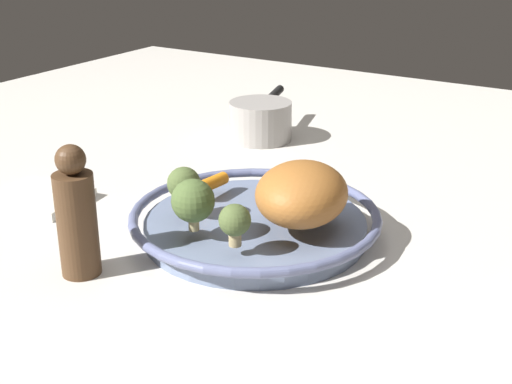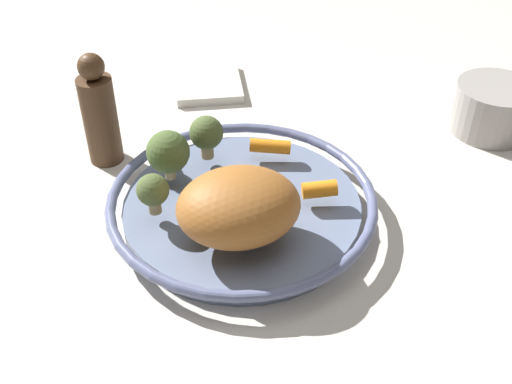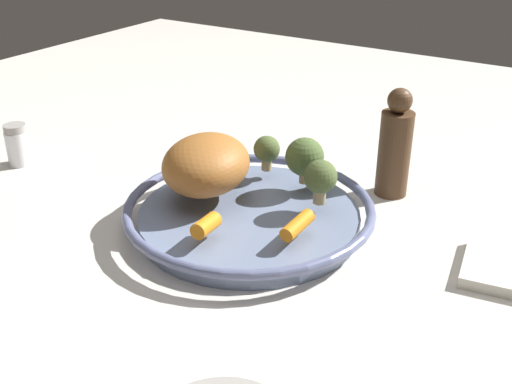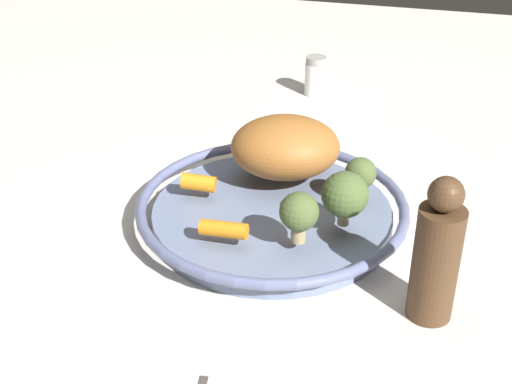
{
  "view_description": "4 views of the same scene",
  "coord_description": "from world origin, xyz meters",
  "px_view_note": "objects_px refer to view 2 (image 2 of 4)",
  "views": [
    {
      "loc": [
        0.7,
        0.44,
        0.4
      ],
      "look_at": [
        0.03,
        0.02,
        0.07
      ],
      "focal_mm": 49.23,
      "sensor_mm": 36.0,
      "label": 1
    },
    {
      "loc": [
        -0.03,
        0.58,
        0.51
      ],
      "look_at": [
        -0.02,
        0.01,
        0.05
      ],
      "focal_mm": 44.19,
      "sensor_mm": 36.0,
      "label": 2
    },
    {
      "loc": [
        -0.6,
        -0.39,
        0.41
      ],
      "look_at": [
        0.0,
        -0.01,
        0.05
      ],
      "focal_mm": 43.89,
      "sensor_mm": 36.0,
      "label": 3
    },
    {
      "loc": [
        0.17,
        -0.71,
        0.47
      ],
      "look_at": [
        -0.01,
        -0.03,
        0.06
      ],
      "focal_mm": 50.3,
      "sensor_mm": 36.0,
      "label": 4
    }
  ],
  "objects_px": {
    "serving_bowl": "(242,205)",
    "broccoli_floret_mid": "(168,152)",
    "baby_carrot_back": "(319,189)",
    "broccoli_floret_edge": "(206,134)",
    "dish_towel": "(208,83)",
    "roast_chicken_piece": "(239,207)",
    "saucepan": "(495,108)",
    "baby_carrot_right": "(270,146)",
    "broccoli_floret_small": "(153,191)",
    "pepper_mill": "(99,114)"
  },
  "relations": [
    {
      "from": "serving_bowl",
      "to": "broccoli_floret_mid",
      "type": "relative_size",
      "value": 5.04
    },
    {
      "from": "baby_carrot_back",
      "to": "broccoli_floret_mid",
      "type": "xyz_separation_m",
      "value": [
        0.18,
        -0.03,
        0.03
      ]
    },
    {
      "from": "baby_carrot_back",
      "to": "broccoli_floret_edge",
      "type": "distance_m",
      "value": 0.16
    },
    {
      "from": "baby_carrot_back",
      "to": "dish_towel",
      "type": "distance_m",
      "value": 0.36
    },
    {
      "from": "dish_towel",
      "to": "broccoli_floret_mid",
      "type": "bearing_deg",
      "value": 86.08
    },
    {
      "from": "roast_chicken_piece",
      "to": "broccoli_floret_mid",
      "type": "distance_m",
      "value": 0.13
    },
    {
      "from": "saucepan",
      "to": "dish_towel",
      "type": "distance_m",
      "value": 0.44
    },
    {
      "from": "serving_bowl",
      "to": "broccoli_floret_mid",
      "type": "xyz_separation_m",
      "value": [
        0.09,
        -0.03,
        0.05
      ]
    },
    {
      "from": "roast_chicken_piece",
      "to": "baby_carrot_right",
      "type": "height_order",
      "value": "roast_chicken_piece"
    },
    {
      "from": "baby_carrot_right",
      "to": "broccoli_floret_small",
      "type": "height_order",
      "value": "broccoli_floret_small"
    },
    {
      "from": "broccoli_floret_edge",
      "to": "dish_towel",
      "type": "xyz_separation_m",
      "value": [
        0.02,
        -0.25,
        -0.06
      ]
    },
    {
      "from": "serving_bowl",
      "to": "baby_carrot_back",
      "type": "xyz_separation_m",
      "value": [
        -0.09,
        -0.0,
        0.03
      ]
    },
    {
      "from": "roast_chicken_piece",
      "to": "dish_towel",
      "type": "bearing_deg",
      "value": -79.79
    },
    {
      "from": "baby_carrot_right",
      "to": "saucepan",
      "type": "distance_m",
      "value": 0.34
    },
    {
      "from": "broccoli_floret_mid",
      "to": "dish_towel",
      "type": "xyz_separation_m",
      "value": [
        -0.02,
        -0.29,
        -0.07
      ]
    },
    {
      "from": "serving_bowl",
      "to": "saucepan",
      "type": "bearing_deg",
      "value": -149.63
    },
    {
      "from": "broccoli_floret_edge",
      "to": "saucepan",
      "type": "xyz_separation_m",
      "value": [
        -0.4,
        -0.13,
        -0.04
      ]
    },
    {
      "from": "roast_chicken_piece",
      "to": "dish_towel",
      "type": "relative_size",
      "value": 1.11
    },
    {
      "from": "broccoli_floret_small",
      "to": "broccoli_floret_mid",
      "type": "height_order",
      "value": "broccoli_floret_mid"
    },
    {
      "from": "baby_carrot_back",
      "to": "roast_chicken_piece",
      "type": "bearing_deg",
      "value": 36.44
    },
    {
      "from": "broccoli_floret_mid",
      "to": "dish_towel",
      "type": "relative_size",
      "value": 0.53
    },
    {
      "from": "baby_carrot_back",
      "to": "broccoli_floret_edge",
      "type": "xyz_separation_m",
      "value": [
        0.14,
        -0.08,
        0.03
      ]
    },
    {
      "from": "baby_carrot_back",
      "to": "broccoli_floret_edge",
      "type": "relative_size",
      "value": 0.71
    },
    {
      "from": "broccoli_floret_mid",
      "to": "pepper_mill",
      "type": "xyz_separation_m",
      "value": [
        0.1,
        -0.09,
        -0.0
      ]
    },
    {
      "from": "pepper_mill",
      "to": "baby_carrot_back",
      "type": "bearing_deg",
      "value": 157.25
    },
    {
      "from": "broccoli_floret_edge",
      "to": "pepper_mill",
      "type": "bearing_deg",
      "value": -16.49
    },
    {
      "from": "broccoli_floret_small",
      "to": "pepper_mill",
      "type": "relative_size",
      "value": 0.32
    },
    {
      "from": "saucepan",
      "to": "dish_towel",
      "type": "height_order",
      "value": "saucepan"
    },
    {
      "from": "saucepan",
      "to": "roast_chicken_piece",
      "type": "bearing_deg",
      "value": 37.8
    },
    {
      "from": "serving_bowl",
      "to": "baby_carrot_right",
      "type": "height_order",
      "value": "baby_carrot_right"
    },
    {
      "from": "broccoli_floret_small",
      "to": "broccoli_floret_edge",
      "type": "bearing_deg",
      "value": -114.65
    },
    {
      "from": "baby_carrot_right",
      "to": "serving_bowl",
      "type": "bearing_deg",
      "value": 69.81
    },
    {
      "from": "broccoli_floret_small",
      "to": "broccoli_floret_mid",
      "type": "xyz_separation_m",
      "value": [
        -0.01,
        -0.07,
        0.01
      ]
    },
    {
      "from": "roast_chicken_piece",
      "to": "baby_carrot_back",
      "type": "xyz_separation_m",
      "value": [
        -0.09,
        -0.07,
        -0.03
      ]
    },
    {
      "from": "baby_carrot_right",
      "to": "baby_carrot_back",
      "type": "bearing_deg",
      "value": 123.63
    },
    {
      "from": "dish_towel",
      "to": "baby_carrot_back",
      "type": "bearing_deg",
      "value": 116.58
    },
    {
      "from": "baby_carrot_right",
      "to": "saucepan",
      "type": "xyz_separation_m",
      "value": [
        -0.32,
        -0.12,
        -0.01
      ]
    },
    {
      "from": "saucepan",
      "to": "broccoli_floret_edge",
      "type": "bearing_deg",
      "value": 18.1
    },
    {
      "from": "baby_carrot_back",
      "to": "dish_towel",
      "type": "relative_size",
      "value": 0.34
    },
    {
      "from": "roast_chicken_piece",
      "to": "broccoli_floret_small",
      "type": "height_order",
      "value": "roast_chicken_piece"
    },
    {
      "from": "saucepan",
      "to": "broccoli_floret_mid",
      "type": "bearing_deg",
      "value": 21.7
    },
    {
      "from": "roast_chicken_piece",
      "to": "broccoli_floret_small",
      "type": "xyz_separation_m",
      "value": [
        0.1,
        -0.03,
        -0.01
      ]
    },
    {
      "from": "roast_chicken_piece",
      "to": "saucepan",
      "type": "bearing_deg",
      "value": -142.2
    },
    {
      "from": "serving_bowl",
      "to": "broccoli_floret_mid",
      "type": "height_order",
      "value": "broccoli_floret_mid"
    },
    {
      "from": "roast_chicken_piece",
      "to": "pepper_mill",
      "type": "relative_size",
      "value": 0.86
    },
    {
      "from": "saucepan",
      "to": "serving_bowl",
      "type": "bearing_deg",
      "value": 30.37
    },
    {
      "from": "serving_bowl",
      "to": "roast_chicken_piece",
      "type": "xyz_separation_m",
      "value": [
        -0.0,
        0.07,
        0.05
      ]
    },
    {
      "from": "baby_carrot_back",
      "to": "saucepan",
      "type": "distance_m",
      "value": 0.34
    },
    {
      "from": "serving_bowl",
      "to": "baby_carrot_back",
      "type": "relative_size",
      "value": 7.91
    },
    {
      "from": "pepper_mill",
      "to": "broccoli_floret_edge",
      "type": "bearing_deg",
      "value": 163.51
    }
  ]
}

